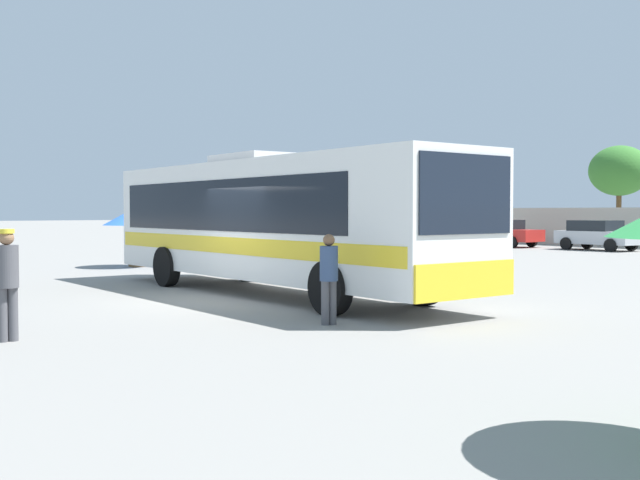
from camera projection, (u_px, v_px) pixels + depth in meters
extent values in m
plane|color=gray|center=(505.00, 276.00, 22.90)|extent=(300.00, 300.00, 0.00)
cube|color=white|center=(275.00, 219.00, 17.92)|extent=(12.03, 2.82, 2.69)
cube|color=black|center=(261.00, 206.00, 18.39)|extent=(9.87, 2.80, 1.18)
cube|color=yellow|center=(275.00, 244.00, 17.95)|extent=(11.79, 2.84, 0.38)
cube|color=#19212D|center=(467.00, 194.00, 13.12)|extent=(0.09, 2.30, 1.40)
cube|color=yellow|center=(466.00, 280.00, 13.17)|extent=(0.12, 2.50, 0.64)
cube|color=#B2B2B2|center=(254.00, 159.00, 18.58)|extent=(2.23, 1.45, 0.24)
cylinder|color=black|center=(423.00, 281.00, 15.75)|extent=(1.05, 0.32, 1.04)
cylinder|color=black|center=(330.00, 288.00, 14.27)|extent=(1.05, 0.32, 1.04)
cylinder|color=black|center=(246.00, 263.00, 21.33)|extent=(1.05, 0.32, 1.04)
cylinder|color=black|center=(167.00, 266.00, 19.86)|extent=(1.05, 0.32, 1.04)
cylinder|color=#4C4C51|center=(332.00, 303.00, 13.14)|extent=(0.14, 0.14, 0.76)
cylinder|color=#4C4C51|center=(325.00, 303.00, 13.07)|extent=(0.14, 0.14, 0.76)
cylinder|color=#33476B|center=(329.00, 263.00, 13.08)|extent=(0.37, 0.37, 0.60)
sphere|color=brown|center=(329.00, 240.00, 13.07)|extent=(0.21, 0.21, 0.21)
cylinder|color=#4C4C51|center=(2.00, 315.00, 11.38)|extent=(0.15, 0.15, 0.81)
cylinder|color=#4C4C51|center=(13.00, 314.00, 11.47)|extent=(0.15, 0.15, 0.81)
cylinder|color=#4C4C51|center=(7.00, 266.00, 11.39)|extent=(0.35, 0.35, 0.64)
sphere|color=#8C6647|center=(6.00, 238.00, 11.38)|extent=(0.22, 0.22, 0.22)
cylinder|color=yellow|center=(6.00, 231.00, 11.37)|extent=(0.23, 0.23, 0.07)
cylinder|color=gray|center=(137.00, 238.00, 26.74)|extent=(0.05, 0.05, 2.08)
cone|color=blue|center=(137.00, 216.00, 26.72)|extent=(2.37, 2.37, 0.65)
cube|color=brown|center=(137.00, 262.00, 26.78)|extent=(0.49, 0.49, 0.36)
cube|color=red|center=(501.00, 235.00, 42.31)|extent=(4.54, 1.89, 0.65)
cube|color=black|center=(498.00, 224.00, 42.46)|extent=(2.51, 1.71, 0.53)
cylinder|color=black|center=(532.00, 241.00, 41.81)|extent=(0.64, 0.23, 0.64)
cylinder|color=black|center=(512.00, 242.00, 40.69)|extent=(0.64, 0.23, 0.64)
cylinder|color=black|center=(491.00, 240.00, 43.96)|extent=(0.64, 0.23, 0.64)
cylinder|color=black|center=(471.00, 240.00, 42.84)|extent=(0.64, 0.23, 0.64)
cube|color=#B7BABF|center=(599.00, 237.00, 38.22)|extent=(4.16, 1.98, 0.66)
cube|color=black|center=(595.00, 226.00, 38.37)|extent=(2.32, 1.75, 0.54)
cylinder|color=black|center=(631.00, 244.00, 37.73)|extent=(0.65, 0.25, 0.64)
cylinder|color=black|center=(611.00, 245.00, 36.69)|extent=(0.65, 0.25, 0.64)
cylinder|color=black|center=(587.00, 243.00, 39.78)|extent=(0.65, 0.25, 0.64)
cylinder|color=black|center=(566.00, 244.00, 38.75)|extent=(0.65, 0.25, 0.64)
cylinder|color=brown|center=(619.00, 217.00, 47.38)|extent=(0.32, 0.32, 3.22)
ellipsoid|color=#38752D|center=(619.00, 171.00, 47.27)|extent=(3.70, 3.70, 3.15)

